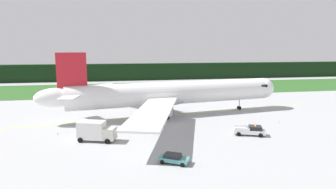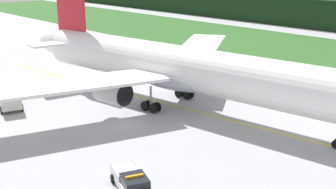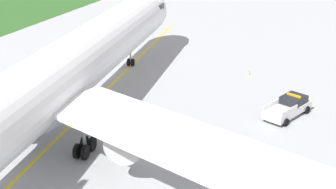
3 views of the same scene
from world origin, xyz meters
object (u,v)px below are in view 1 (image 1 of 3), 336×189
(airliner, at_px, (170,94))
(ops_pickup_truck, at_px, (250,130))
(catering_truck, at_px, (96,131))
(staff_car, at_px, (174,158))

(airliner, height_order, ops_pickup_truck, airliner)
(ops_pickup_truck, distance_m, catering_truck, 27.56)
(airliner, relative_size, catering_truck, 8.58)
(ops_pickup_truck, height_order, staff_car, ops_pickup_truck)
(catering_truck, xyz_separation_m, staff_car, (11.31, -11.29, -1.11))
(airliner, distance_m, staff_car, 27.94)
(airliner, height_order, staff_car, airliner)
(airliner, bearing_deg, staff_car, -99.21)
(catering_truck, distance_m, staff_car, 16.02)
(ops_pickup_truck, relative_size, staff_car, 1.33)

